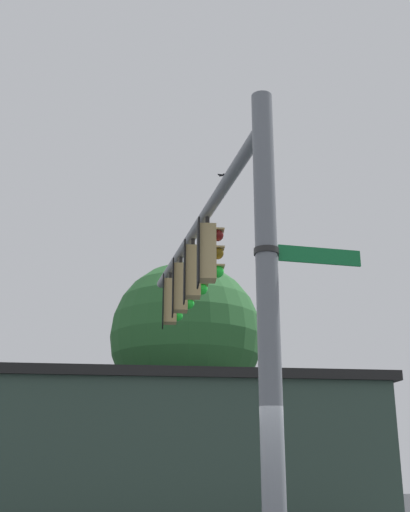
{
  "coord_description": "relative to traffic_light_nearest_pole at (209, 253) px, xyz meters",
  "views": [
    {
      "loc": [
        7.99,
        -1.33,
        1.8
      ],
      "look_at": [
        -3.41,
        -0.58,
        5.53
      ],
      "focal_mm": 45.52,
      "sensor_mm": 36.0,
      "label": 1
    }
  ],
  "objects": [
    {
      "name": "traffic_light_mid_inner",
      "position": [
        -1.22,
        -0.21,
        0.0
      ],
      "size": [
        0.54,
        0.49,
        1.31
      ],
      "color": "black"
    },
    {
      "name": "storefront_building",
      "position": [
        -11.06,
        -0.41,
        -3.23
      ],
      "size": [
        8.63,
        13.55,
        4.57
      ],
      "color": "#33473D",
      "rests_on": "ground"
    },
    {
      "name": "signal_pole",
      "position": [
        3.22,
        0.53,
        -2.11
      ],
      "size": [
        0.29,
        0.29,
        6.83
      ],
      "primitive_type": "cylinder",
      "color": "slate",
      "rests_on": "ground"
    },
    {
      "name": "mast_arm",
      "position": [
        -0.92,
        -0.18,
        0.8
      ],
      "size": [
        8.31,
        1.62,
        0.21
      ],
      "primitive_type": "cylinder",
      "rotation": [
        0.0,
        1.57,
        3.31
      ],
      "color": "slate"
    },
    {
      "name": "bird_flying",
      "position": [
        -5.14,
        0.81,
        3.99
      ],
      "size": [
        0.24,
        0.38,
        0.08
      ],
      "color": "black"
    },
    {
      "name": "tree_by_storefront",
      "position": [
        -10.76,
        -0.02,
        0.48
      ],
      "size": [
        5.18,
        5.18,
        8.62
      ],
      "color": "#4C3823",
      "rests_on": "ground"
    },
    {
      "name": "street_name_sign",
      "position": [
        3.16,
        0.88,
        -1.04
      ],
      "size": [
        0.41,
        1.49,
        0.22
      ],
      "color": "#147238"
    },
    {
      "name": "traffic_light_nearest_pole",
      "position": [
        0.0,
        0.0,
        0.0
      ],
      "size": [
        0.54,
        0.49,
        1.31
      ],
      "color": "black"
    },
    {
      "name": "traffic_light_mid_outer",
      "position": [
        -2.45,
        -0.42,
        0.0
      ],
      "size": [
        0.54,
        0.49,
        1.31
      ],
      "color": "black"
    },
    {
      "name": "traffic_light_arm_end",
      "position": [
        -3.67,
        -0.63,
        0.0
      ],
      "size": [
        0.54,
        0.49,
        1.31
      ],
      "color": "black"
    }
  ]
}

